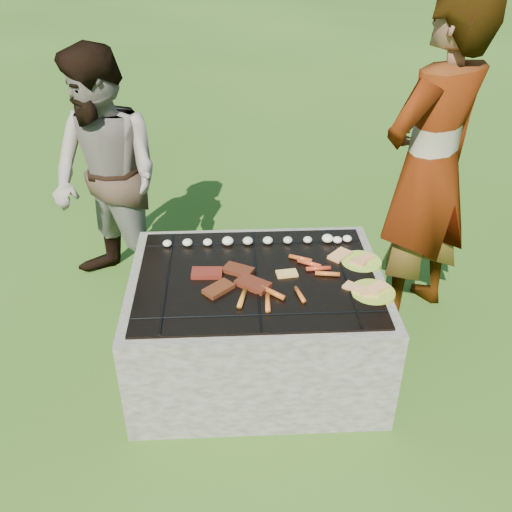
{
  "coord_description": "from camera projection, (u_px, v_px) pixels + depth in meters",
  "views": [
    {
      "loc": [
        -0.12,
        -2.39,
        2.25
      ],
      "look_at": [
        0.0,
        0.05,
        0.7
      ],
      "focal_mm": 40.0,
      "sensor_mm": 36.0,
      "label": 1
    }
  ],
  "objects": [
    {
      "name": "fire_pit",
      "position": [
        256.0,
        326.0,
        3.07
      ],
      "size": [
        1.3,
        1.0,
        0.62
      ],
      "color": "#9C948A",
      "rests_on": "ground"
    },
    {
      "name": "bread_on_grate",
      "position": [
        329.0,
        268.0,
        2.94
      ],
      "size": [
        0.44,
        0.43,
        0.02
      ],
      "color": "#D7B46E",
      "rests_on": "fire_pit"
    },
    {
      "name": "cook",
      "position": [
        430.0,
        169.0,
        3.17
      ],
      "size": [
        0.84,
        0.77,
        1.92
      ],
      "primitive_type": "imported",
      "rotation": [
        0.0,
        0.0,
        3.71
      ],
      "color": "#A79C8B",
      "rests_on": "ground"
    },
    {
      "name": "plate_near",
      "position": [
        373.0,
        292.0,
        2.78
      ],
      "size": [
        0.27,
        0.27,
        0.03
      ],
      "color": "gold",
      "rests_on": "fire_pit"
    },
    {
      "name": "bystander",
      "position": [
        107.0,
        180.0,
        3.45
      ],
      "size": [
        0.97,
        0.95,
        1.58
      ],
      "primitive_type": "imported",
      "rotation": [
        0.0,
        0.0,
        -0.7
      ],
      "color": "gray",
      "rests_on": "ground"
    },
    {
      "name": "plate_far",
      "position": [
        361.0,
        262.0,
        3.02
      ],
      "size": [
        0.23,
        0.23,
        0.03
      ],
      "color": "#E0F93B",
      "rests_on": "fire_pit"
    },
    {
      "name": "lawn",
      "position": [
        256.0,
        365.0,
        3.23
      ],
      "size": [
        60.0,
        60.0,
        0.0
      ],
      "primitive_type": "plane",
      "color": "#234912",
      "rests_on": "ground"
    },
    {
      "name": "mushrooms",
      "position": [
        265.0,
        240.0,
        3.16
      ],
      "size": [
        1.05,
        0.07,
        0.04
      ],
      "color": "white",
      "rests_on": "fire_pit"
    },
    {
      "name": "pork_slabs",
      "position": [
        231.0,
        279.0,
        2.85
      ],
      "size": [
        0.41,
        0.31,
        0.02
      ],
      "color": "maroon",
      "rests_on": "fire_pit"
    },
    {
      "name": "sausages",
      "position": [
        291.0,
        282.0,
        2.83
      ],
      "size": [
        0.53,
        0.48,
        0.03
      ],
      "color": "#C13B1F",
      "rests_on": "fire_pit"
    }
  ]
}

